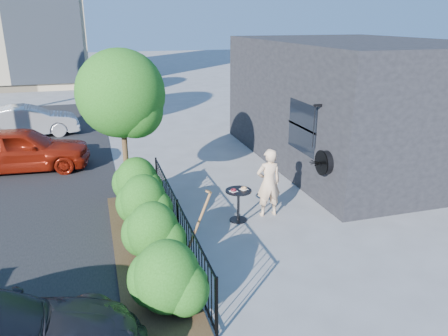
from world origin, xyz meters
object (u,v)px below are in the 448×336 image
object	(u,v)px
shovel	(196,231)
car_red	(22,149)
patio_tree	(124,99)
car_silver	(29,121)
cafe_table	(238,200)
woman	(269,183)

from	to	relation	value
shovel	car_red	bearing A→B (deg)	119.77
patio_tree	car_silver	world-z (taller)	patio_tree
car_silver	shovel	bearing A→B (deg)	-164.99
patio_tree	cafe_table	world-z (taller)	patio_tree
car_red	car_silver	bearing A→B (deg)	8.11
cafe_table	car_red	world-z (taller)	car_red
patio_tree	car_red	size ratio (longest dim) A/B	0.95
shovel	cafe_table	bearing A→B (deg)	47.68
cafe_table	car_red	size ratio (longest dim) A/B	0.20
cafe_table	woman	world-z (taller)	woman
woman	car_silver	xyz separation A→B (m)	(-6.54, 10.00, -0.21)
patio_tree	car_silver	bearing A→B (deg)	112.27
car_red	car_silver	world-z (taller)	car_red
patio_tree	shovel	distance (m)	4.14
woman	shovel	xyz separation A→B (m)	(-2.20, -1.64, -0.18)
car_silver	woman	bearing A→B (deg)	-152.25
woman	shovel	distance (m)	2.75
patio_tree	car_red	bearing A→B (deg)	130.24
woman	shovel	bearing A→B (deg)	36.69
cafe_table	shovel	world-z (taller)	shovel
patio_tree	cafe_table	distance (m)	3.77
cafe_table	woman	bearing A→B (deg)	7.41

